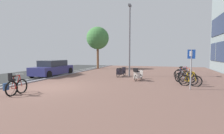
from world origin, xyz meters
The scene contains 15 objects.
ground centered at (1.43, 0.00, -0.02)m, with size 21.00×40.00×0.13m.
bicycle_foreground centered at (-0.42, -2.05, 0.40)m, with size 0.66×1.39×1.12m.
bicycle_rack_00 centered at (8.01, 2.90, 0.34)m, with size 1.34×0.48×0.98m.
bicycle_rack_01 centered at (7.93, 3.60, 0.33)m, with size 1.26×0.50×0.93m.
bicycle_rack_02 centered at (7.85, 4.30, 0.35)m, with size 1.38×0.48×1.00m.
bicycle_rack_03 centered at (8.07, 5.00, 0.33)m, with size 1.28×0.48×0.93m.
bicycle_rack_04 centered at (8.09, 5.70, 0.33)m, with size 1.32×0.48×0.95m.
bicycle_rack_05 centered at (7.86, 6.40, 0.34)m, with size 1.37×0.48×0.97m.
bicycle_rack_06 centered at (7.98, 7.10, 0.35)m, with size 1.38×0.50×1.00m.
scooter_near centered at (4.54, 4.32, 0.43)m, with size 0.64×1.82×0.97m.
scooter_mid centered at (2.78, 6.08, 0.41)m, with size 0.66×1.79×0.83m.
parked_car_near centered at (-3.31, 4.99, 0.67)m, with size 1.86×4.38×1.39m.
parking_sign centered at (7.88, 1.78, 1.38)m, with size 0.40×0.07×2.21m.
lamp_post centered at (3.47, 6.57, 3.44)m, with size 0.20×0.52×6.23m.
street_tree centered at (-2.14, 13.22, 4.02)m, with size 2.95×2.95×5.53m.
Camera 1 is at (6.57, -8.86, 1.98)m, focal length 28.58 mm.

